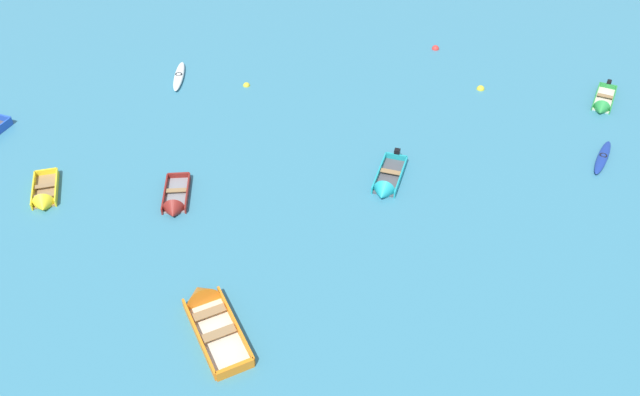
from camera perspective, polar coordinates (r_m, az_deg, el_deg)
rowboat_orange_back_row_right at (r=24.74m, az=-9.79°, el=-9.50°), size 3.49×4.16×1.31m
rowboat_turquoise_outer_left at (r=29.73m, az=5.77°, el=1.16°), size 1.49×3.45×0.99m
rowboat_yellow_near_camera at (r=31.30m, az=-22.85°, el=-0.06°), size 2.01×2.95×0.95m
rowboat_green_cluster_inner at (r=38.12m, az=23.34°, el=7.46°), size 1.76×3.26×0.86m
kayak_white_foreground_center at (r=38.44m, az=-12.16°, el=10.32°), size 1.13×3.23×0.30m
kayak_deep_blue_far_left at (r=34.04m, az=23.36°, el=3.28°), size 1.48×2.95×0.28m
rowboat_maroon_center at (r=29.26m, az=-12.52°, el=-0.56°), size 1.62×3.02×0.96m
mooring_buoy_far_field at (r=41.35m, az=10.00°, el=12.64°), size 0.45×0.45×0.45m
mooring_buoy_midfield at (r=37.22m, az=-6.40°, el=9.68°), size 0.38×0.38×0.38m
mooring_buoy_central at (r=37.73m, az=13.78°, el=9.17°), size 0.44×0.44×0.44m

